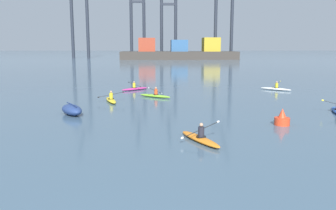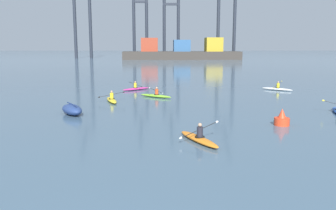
% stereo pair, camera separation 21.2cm
% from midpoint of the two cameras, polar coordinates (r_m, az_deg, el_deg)
% --- Properties ---
extents(container_barge, '(41.69, 9.96, 7.71)m').
position_cam_midpoint_polar(container_barge, '(127.45, 2.29, 8.58)').
color(container_barge, '#38332D').
rests_on(container_barge, ground).
extents(gantry_crane_west, '(7.07, 16.02, 37.66)m').
position_cam_midpoint_polar(gantry_crane_west, '(142.84, -13.76, 15.00)').
color(gantry_crane_west, '#232833').
rests_on(gantry_crane_west, ground).
extents(gantry_crane_west_mid, '(6.20, 15.76, 34.52)m').
position_cam_midpoint_polar(gantry_crane_west_mid, '(142.12, -4.50, 14.53)').
color(gantry_crane_west_mid, '#232833').
rests_on(gantry_crane_west_mid, ground).
extents(gantry_crane_east_mid, '(6.75, 18.92, 33.11)m').
position_cam_midpoint_polar(gantry_crane_east_mid, '(141.04, 0.59, 14.44)').
color(gantry_crane_east_mid, '#232833').
rests_on(gantry_crane_east_mid, ground).
extents(gantry_crane_east, '(7.32, 19.63, 36.34)m').
position_cam_midpoint_polar(gantry_crane_east, '(136.35, 9.62, 15.23)').
color(gantry_crane_east, '#232833').
rests_on(gantry_crane_east, ground).
extents(capsized_dinghy, '(2.29, 2.79, 0.76)m').
position_cam_midpoint_polar(capsized_dinghy, '(24.77, -15.09, -0.72)').
color(capsized_dinghy, navy).
rests_on(capsized_dinghy, ground).
extents(channel_buoy, '(0.90, 0.90, 1.00)m').
position_cam_midpoint_polar(channel_buoy, '(21.80, 18.26, -2.22)').
color(channel_buoy, red).
rests_on(channel_buoy, ground).
extents(kayak_yellow, '(2.18, 3.43, 0.95)m').
position_cam_midpoint_polar(kayak_yellow, '(29.93, -8.93, 0.86)').
color(kayak_yellow, yellow).
rests_on(kayak_yellow, ground).
extents(kayak_magenta, '(2.98, 2.66, 0.95)m').
position_cam_midpoint_polar(kayak_magenta, '(37.64, -5.06, 2.69)').
color(kayak_magenta, '#C13384').
rests_on(kayak_magenta, ground).
extents(kayak_white, '(2.91, 2.74, 0.96)m').
position_cam_midpoint_polar(kayak_white, '(39.10, 17.43, 2.55)').
color(kayak_white, silver).
rests_on(kayak_white, ground).
extents(kayak_lime, '(3.10, 2.50, 1.04)m').
position_cam_midpoint_polar(kayak_lime, '(32.19, -1.79, 1.57)').
color(kayak_lime, '#7ABC2D').
rests_on(kayak_lime, ground).
extents(kayak_orange, '(2.04, 3.35, 0.98)m').
position_cam_midpoint_polar(kayak_orange, '(17.28, 5.37, -5.39)').
color(kayak_orange, orange).
rests_on(kayak_orange, ground).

